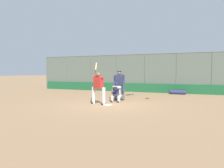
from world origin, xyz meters
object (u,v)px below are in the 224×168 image
(batter_at_plate, at_px, (98,87))
(umpire_home, at_px, (119,84))
(equipment_bag_dugout_side, at_px, (177,92))
(catcher_behind_plate, at_px, (116,92))
(fielding_glove_on_dirt, at_px, (147,98))
(spare_bat_near_backstop, at_px, (129,95))

(batter_at_plate, relative_size, umpire_home, 1.25)
(equipment_bag_dugout_side, bearing_deg, batter_at_plate, 64.45)
(batter_at_plate, relative_size, catcher_behind_plate, 1.98)
(fielding_glove_on_dirt, xyz_separation_m, equipment_bag_dugout_side, (-1.47, -3.78, 0.11))
(spare_bat_near_backstop, bearing_deg, catcher_behind_plate, 34.51)
(batter_at_plate, height_order, equipment_bag_dugout_side, batter_at_plate)
(batter_at_plate, bearing_deg, spare_bat_near_backstop, -73.37)
(catcher_behind_plate, xyz_separation_m, umpire_home, (0.11, -0.80, 0.39))
(batter_at_plate, bearing_deg, fielding_glove_on_dirt, -102.68)
(batter_at_plate, distance_m, fielding_glove_on_dirt, 3.87)
(fielding_glove_on_dirt, bearing_deg, catcher_behind_plate, 57.57)
(catcher_behind_plate, distance_m, umpire_home, 0.89)
(batter_at_plate, xyz_separation_m, equipment_bag_dugout_side, (-3.37, -7.04, -0.77))
(umpire_home, relative_size, equipment_bag_dugout_side, 1.34)
(catcher_behind_plate, xyz_separation_m, equipment_bag_dugout_side, (-2.79, -5.87, -0.43))
(umpire_home, bearing_deg, batter_at_plate, 70.25)
(batter_at_plate, relative_size, spare_bat_near_backstop, 3.04)
(catcher_behind_plate, bearing_deg, fielding_glove_on_dirt, -127.14)
(catcher_behind_plate, xyz_separation_m, spare_bat_near_backstop, (0.49, -3.78, -0.56))
(fielding_glove_on_dirt, relative_size, equipment_bag_dugout_side, 0.20)
(umpire_home, distance_m, spare_bat_near_backstop, 3.16)
(fielding_glove_on_dirt, bearing_deg, umpire_home, 41.96)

